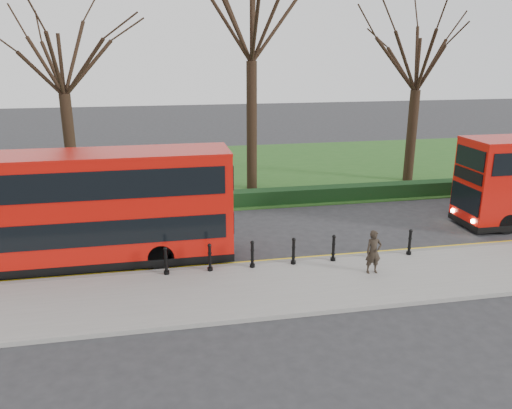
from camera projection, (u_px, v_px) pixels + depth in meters
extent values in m
plane|color=#28282B|center=(249.00, 256.00, 19.90)|extent=(120.00, 120.00, 0.00)
cube|color=gray|center=(265.00, 288.00, 17.06)|extent=(60.00, 4.00, 0.15)
cube|color=slate|center=(254.00, 265.00, 18.94)|extent=(60.00, 0.25, 0.16)
cube|color=#24521B|center=(210.00, 171.00, 33.96)|extent=(60.00, 18.00, 0.06)
cube|color=black|center=(226.00, 199.00, 26.16)|extent=(60.00, 0.90, 0.80)
cube|color=yellow|center=(252.00, 263.00, 19.24)|extent=(60.00, 0.10, 0.01)
cube|color=yellow|center=(251.00, 261.00, 19.43)|extent=(60.00, 0.10, 0.01)
cylinder|color=black|center=(70.00, 148.00, 26.96)|extent=(0.60, 0.60, 5.71)
cylinder|color=black|center=(252.00, 127.00, 28.57)|extent=(0.60, 0.60, 7.34)
cylinder|color=black|center=(411.00, 137.00, 30.67)|extent=(0.60, 0.60, 5.62)
cylinder|color=black|center=(166.00, 261.00, 17.84)|extent=(0.15, 0.15, 1.00)
cylinder|color=black|center=(210.00, 258.00, 18.13)|extent=(0.15, 0.15, 1.00)
cylinder|color=black|center=(252.00, 255.00, 18.42)|extent=(0.15, 0.15, 1.00)
cylinder|color=black|center=(294.00, 251.00, 18.71)|extent=(0.15, 0.15, 1.00)
cylinder|color=black|center=(333.00, 248.00, 19.00)|extent=(0.15, 0.15, 1.00)
cylinder|color=black|center=(372.00, 245.00, 19.29)|extent=(0.15, 0.15, 1.00)
cylinder|color=black|center=(410.00, 242.00, 19.58)|extent=(0.15, 0.15, 1.00)
cube|color=#B40F08|center=(86.00, 206.00, 18.60)|extent=(10.78, 2.45, 3.97)
cube|color=black|center=(91.00, 256.00, 19.20)|extent=(10.80, 2.47, 0.29)
cube|color=black|center=(106.00, 233.00, 17.80)|extent=(8.62, 0.04, 0.93)
cube|color=black|center=(78.00, 187.00, 17.14)|extent=(10.19, 0.04, 1.03)
cylinder|color=black|center=(161.00, 257.00, 18.62)|extent=(0.98, 0.29, 0.98)
cylinder|color=black|center=(160.00, 237.00, 20.64)|extent=(0.98, 0.29, 0.98)
cube|color=black|center=(468.00, 175.00, 22.35)|extent=(0.06, 2.06, 0.51)
cylinder|color=black|center=(507.00, 224.00, 22.27)|extent=(0.93, 0.28, 0.93)
cylinder|color=black|center=(478.00, 210.00, 24.20)|extent=(0.93, 0.28, 0.93)
imported|color=black|center=(374.00, 252.00, 17.87)|extent=(0.59, 0.39, 1.60)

